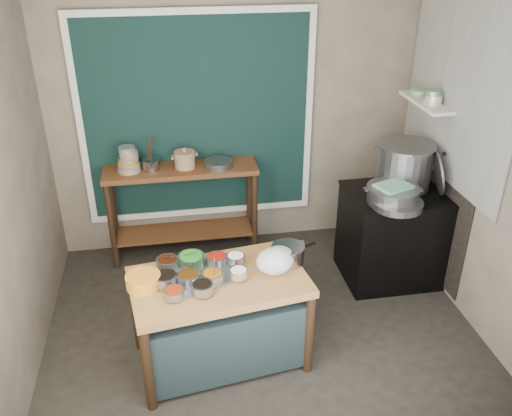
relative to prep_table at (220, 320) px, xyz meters
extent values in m
cube|color=#28241F|center=(0.37, 0.30, -0.39)|extent=(3.50, 3.00, 0.02)
cube|color=#766A5B|center=(0.37, 1.81, 1.02)|extent=(3.50, 0.02, 2.80)
cube|color=#766A5B|center=(-1.39, 0.30, 1.02)|extent=(0.02, 3.00, 2.80)
cube|color=#766A5B|center=(2.13, 0.30, 1.02)|extent=(0.02, 3.00, 2.80)
cube|color=black|center=(0.02, 1.77, 0.98)|extent=(2.10, 0.02, 1.90)
cube|color=#B2B2AA|center=(2.10, 0.85, 1.48)|extent=(0.02, 1.70, 1.70)
cube|color=black|center=(2.11, 0.95, 0.32)|extent=(0.01, 1.30, 1.30)
cube|color=beige|center=(2.00, 1.15, 1.23)|extent=(0.22, 0.70, 0.03)
cube|color=olive|center=(0.00, 0.00, 0.00)|extent=(1.34, 0.89, 0.75)
cube|color=#553118|center=(-0.18, 1.58, 0.10)|extent=(1.45, 0.40, 0.95)
cube|color=black|center=(1.72, 0.85, 0.05)|extent=(0.90, 0.68, 0.85)
cube|color=black|center=(1.72, 0.85, 0.49)|extent=(0.92, 0.69, 0.03)
cube|color=gray|center=(-0.14, 0.02, 0.39)|extent=(0.59, 0.51, 0.02)
cylinder|color=gray|center=(-0.37, -0.02, 0.43)|extent=(0.18, 0.18, 0.07)
cylinder|color=gray|center=(-0.35, 0.18, 0.43)|extent=(0.17, 0.17, 0.07)
cylinder|color=gray|center=(0.15, 0.16, 0.43)|extent=(0.14, 0.14, 0.06)
cylinder|color=gray|center=(-0.13, -0.16, 0.43)|extent=(0.16, 0.16, 0.06)
cylinder|color=gray|center=(-0.21, -0.04, 0.43)|extent=(0.17, 0.17, 0.07)
cylinder|color=gray|center=(-0.05, -0.04, 0.43)|extent=(0.16, 0.16, 0.06)
cylinder|color=gray|center=(-0.32, -0.19, 0.43)|extent=(0.14, 0.14, 0.06)
cylinder|color=gray|center=(0.01, 0.16, 0.43)|extent=(0.16, 0.16, 0.06)
cylinder|color=gray|center=(-0.18, 0.18, 0.44)|extent=(0.20, 0.20, 0.08)
cylinder|color=silver|center=(0.14, -0.03, 0.43)|extent=(0.13, 0.13, 0.06)
cylinder|color=gold|center=(-0.53, 0.00, 0.42)|extent=(0.25, 0.25, 0.09)
ellipsoid|color=white|center=(0.40, 0.01, 0.47)|extent=(0.33, 0.31, 0.20)
ellipsoid|color=white|center=(0.45, 0.06, 0.46)|extent=(0.26, 0.23, 0.18)
cylinder|color=tan|center=(-0.65, 1.58, 0.59)|extent=(0.21, 0.21, 0.04)
cylinder|color=gray|center=(-0.65, 1.58, 0.63)|extent=(0.20, 0.20, 0.04)
cylinder|color=gold|center=(-0.65, 1.58, 0.67)|extent=(0.19, 0.19, 0.04)
cylinder|color=gray|center=(-0.65, 1.58, 0.71)|extent=(0.18, 0.18, 0.04)
cylinder|color=tan|center=(-0.65, 1.58, 0.75)|extent=(0.17, 0.17, 0.04)
cylinder|color=gray|center=(-0.65, 1.58, 0.79)|extent=(0.15, 0.15, 0.04)
cylinder|color=gray|center=(-0.45, 1.58, 0.63)|extent=(0.19, 0.19, 0.10)
cylinder|color=gray|center=(0.17, 1.53, 0.61)|extent=(0.32, 0.32, 0.07)
cylinder|color=gray|center=(2.02, 0.79, 0.70)|extent=(0.19, 0.40, 0.39)
cube|color=#66A88D|center=(1.57, 0.68, 0.66)|extent=(0.34, 0.30, 0.02)
cylinder|color=gray|center=(1.58, 0.60, 0.53)|extent=(0.48, 0.48, 0.06)
cylinder|color=silver|center=(2.00, 1.04, 1.26)|extent=(0.15, 0.15, 0.04)
cylinder|color=silver|center=(2.00, 1.04, 1.30)|extent=(0.14, 0.14, 0.04)
cylinder|color=gray|center=(2.00, 1.04, 1.34)|extent=(0.13, 0.13, 0.04)
cylinder|color=gray|center=(2.00, 1.32, 1.27)|extent=(0.15, 0.15, 0.05)
camera|label=1|loc=(-0.28, -3.18, 2.63)|focal=38.00mm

